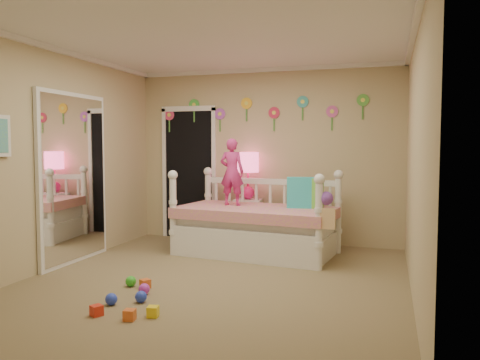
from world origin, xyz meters
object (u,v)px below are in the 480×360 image
(child, at_px, (232,172))
(nightstand, at_px, (248,221))
(table_lamp, at_px, (248,168))
(daybed, at_px, (256,212))

(child, height_order, nightstand, child)
(child, bearing_deg, table_lamp, -95.79)
(child, xyz_separation_m, table_lamp, (0.06, 0.58, 0.03))
(daybed, relative_size, table_lamp, 3.01)
(nightstand, height_order, table_lamp, table_lamp)
(nightstand, bearing_deg, table_lamp, -4.44)
(nightstand, bearing_deg, child, -100.55)
(child, relative_size, nightstand, 1.39)
(nightstand, xyz_separation_m, table_lamp, (0.00, 0.00, 0.79))
(daybed, height_order, nightstand, daybed)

